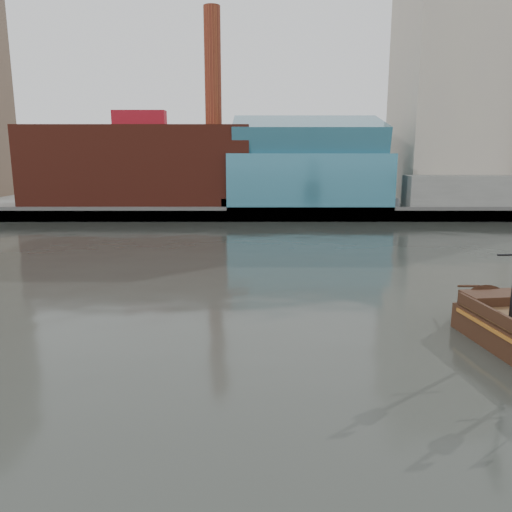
{
  "coord_description": "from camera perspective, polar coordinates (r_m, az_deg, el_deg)",
  "views": [
    {
      "loc": [
        0.11,
        -26.47,
        12.18
      ],
      "look_at": [
        0.17,
        12.79,
        4.0
      ],
      "focal_mm": 35.0,
      "sensor_mm": 36.0,
      "label": 1
    }
  ],
  "objects": [
    {
      "name": "ground",
      "position": [
        29.14,
        -0.31,
        -12.94
      ],
      "size": [
        400.0,
        400.0,
        0.0
      ],
      "primitive_type": "plane",
      "color": "#2A2D28",
      "rests_on": "ground"
    },
    {
      "name": "promenade_far",
      "position": [
        119.0,
        -0.14,
        6.37
      ],
      "size": [
        220.0,
        60.0,
        2.0
      ],
      "primitive_type": "cube",
      "color": "slate",
      "rests_on": "ground"
    },
    {
      "name": "seawall",
      "position": [
        89.64,
        -0.16,
        4.79
      ],
      "size": [
        220.0,
        1.0,
        2.6
      ],
      "primitive_type": "cube",
      "color": "#4C4C49",
      "rests_on": "ground"
    },
    {
      "name": "skyline",
      "position": [
        111.84,
        2.66,
        18.1
      ],
      "size": [
        149.0,
        45.0,
        62.0
      ],
      "color": "brown",
      "rests_on": "promenade_far"
    }
  ]
}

